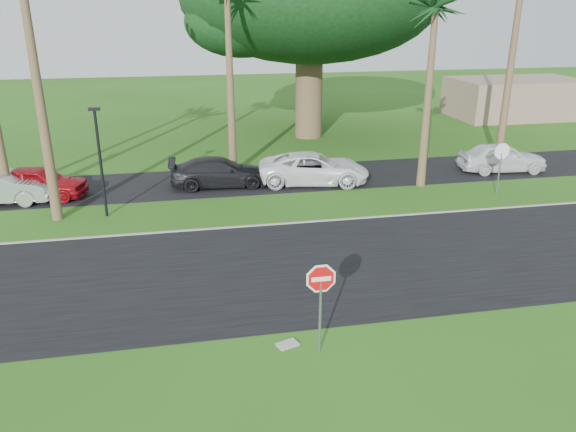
% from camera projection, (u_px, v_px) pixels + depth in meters
% --- Properties ---
extents(ground, '(120.00, 120.00, 0.00)m').
position_uv_depth(ground, '(280.00, 297.00, 17.35)').
color(ground, '#264F13').
rests_on(ground, ground).
extents(road, '(120.00, 8.00, 0.02)m').
position_uv_depth(road, '(269.00, 269.00, 19.18)').
color(road, black).
rests_on(road, ground).
extents(parking_strip, '(120.00, 5.00, 0.02)m').
position_uv_depth(parking_strip, '(236.00, 181.00, 28.82)').
color(parking_strip, black).
rests_on(parking_strip, ground).
extents(curb, '(120.00, 0.12, 0.06)m').
position_uv_depth(curb, '(253.00, 226.00, 22.89)').
color(curb, gray).
rests_on(curb, ground).
extents(stop_sign_near, '(1.05, 0.07, 2.62)m').
position_uv_depth(stop_sign_near, '(321.00, 290.00, 14.06)').
color(stop_sign_near, gray).
rests_on(stop_sign_near, ground).
extents(stop_sign_far, '(1.05, 0.07, 2.62)m').
position_uv_depth(stop_sign_far, '(501.00, 158.00, 26.23)').
color(stop_sign_far, gray).
rests_on(stop_sign_far, ground).
extents(palm_right_near, '(5.00, 5.00, 9.50)m').
position_uv_depth(palm_right_near, '(435.00, 12.00, 25.27)').
color(palm_right_near, brown).
rests_on(palm_right_near, ground).
extents(streetlight_right, '(0.45, 0.25, 4.64)m').
position_uv_depth(streetlight_right, '(100.00, 156.00, 23.14)').
color(streetlight_right, black).
rests_on(streetlight_right, ground).
extents(building_far, '(10.00, 6.00, 3.00)m').
position_uv_depth(building_far, '(515.00, 98.00, 45.03)').
color(building_far, gray).
rests_on(building_far, ground).
extents(car_red, '(4.68, 2.62, 1.50)m').
position_uv_depth(car_red, '(38.00, 183.00, 26.05)').
color(car_red, '#A10D16').
rests_on(car_red, ground).
extents(car_dark, '(4.97, 2.15, 1.43)m').
position_uv_depth(car_dark, '(220.00, 172.00, 27.75)').
color(car_dark, black).
rests_on(car_dark, ground).
extents(car_minivan, '(5.86, 3.44, 1.53)m').
position_uv_depth(car_minivan, '(314.00, 169.00, 28.19)').
color(car_minivan, white).
rests_on(car_minivan, ground).
extents(car_pickup, '(4.76, 2.30, 1.57)m').
position_uv_depth(car_pickup, '(502.00, 158.00, 30.19)').
color(car_pickup, white).
rests_on(car_pickup, ground).
extents(utility_slab, '(0.63, 0.51, 0.06)m').
position_uv_depth(utility_slab, '(287.00, 344.00, 14.89)').
color(utility_slab, '#9A9892').
rests_on(utility_slab, ground).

